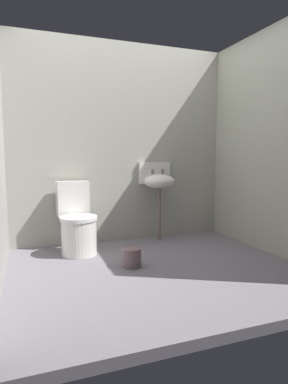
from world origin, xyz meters
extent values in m
cube|color=slate|center=(0.00, 0.00, -0.04)|extent=(3.11, 2.52, 0.08)
cube|color=#9E9D91|center=(0.00, 1.11, 1.22)|extent=(3.11, 0.10, 2.44)
cube|color=#9EA18E|center=(1.40, 0.10, 1.22)|extent=(0.10, 2.32, 2.44)
cylinder|color=silver|center=(-0.62, 0.62, 0.19)|extent=(0.40, 0.40, 0.38)
cylinder|color=white|center=(-0.62, 0.62, 0.40)|extent=(0.42, 0.42, 0.04)
cube|color=silver|center=(-0.64, 0.92, 0.58)|extent=(0.37, 0.20, 0.40)
cylinder|color=#6F565B|center=(0.43, 0.87, 0.33)|extent=(0.04, 0.04, 0.66)
ellipsoid|color=silver|center=(0.43, 0.87, 0.75)|extent=(0.40, 0.32, 0.18)
cube|color=silver|center=(0.43, 1.04, 0.85)|extent=(0.42, 0.04, 0.28)
cylinder|color=#6F565B|center=(0.36, 0.93, 0.87)|extent=(0.04, 0.04, 0.06)
cylinder|color=#6F565B|center=(0.50, 0.93, 0.87)|extent=(0.04, 0.04, 0.06)
cylinder|color=#6F565B|center=(-0.20, 0.05, 0.09)|extent=(0.18, 0.18, 0.18)
torus|color=#735355|center=(-0.20, 0.05, 0.18)|extent=(0.20, 0.20, 0.02)
camera|label=1|loc=(-1.13, -2.84, 1.09)|focal=30.17mm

